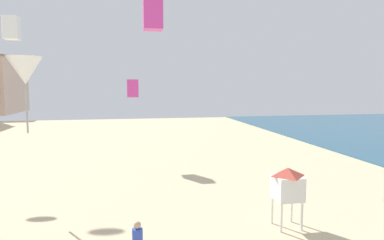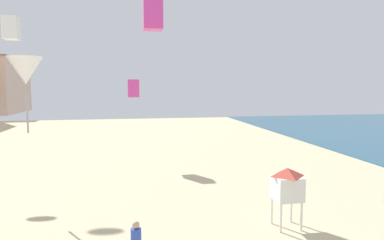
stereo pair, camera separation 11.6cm
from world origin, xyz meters
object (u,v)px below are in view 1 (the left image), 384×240
at_px(kite_magenta_box, 133,88).
at_px(kite_magenta_box_2, 153,15).
at_px(kite_white_delta, 25,71).
at_px(lifeguard_stand, 287,184).
at_px(kite_white_box, 12,28).

distance_m(kite_magenta_box, kite_magenta_box_2, 9.40).
bearing_deg(kite_white_delta, lifeguard_stand, -24.10).
relative_size(lifeguard_stand, kite_magenta_box, 1.86).
relative_size(kite_white_box, kite_magenta_box_2, 0.50).
distance_m(lifeguard_stand, kite_white_box, 12.14).
distance_m(kite_white_delta, kite_magenta_box, 10.62).
bearing_deg(kite_magenta_box, kite_magenta_box_2, -83.40).
relative_size(kite_magenta_box, kite_magenta_box_2, 0.86).
bearing_deg(kite_magenta_box_2, lifeguard_stand, -48.63).
xyz_separation_m(kite_white_delta, kite_magenta_box, (5.33, 9.14, -0.95)).
relative_size(lifeguard_stand, kite_white_delta, 0.68).
xyz_separation_m(kite_white_box, kite_magenta_box, (4.40, 13.94, -2.24)).
bearing_deg(lifeguard_stand, kite_magenta_box, 103.72).
relative_size(kite_white_delta, kite_magenta_box, 2.75).
bearing_deg(kite_white_box, kite_white_delta, 100.89).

